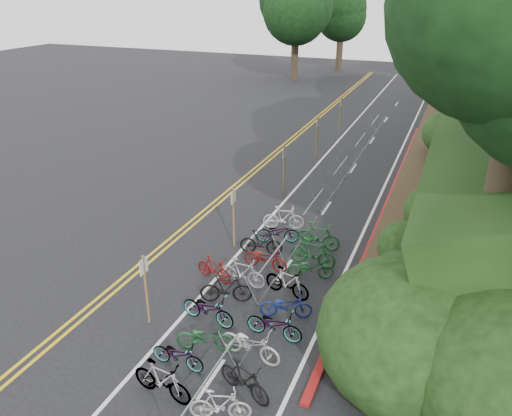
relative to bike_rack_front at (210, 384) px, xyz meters
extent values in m
plane|color=black|center=(-3.55, 2.92, -0.81)|extent=(120.00, 120.00, 0.00)
cube|color=gold|center=(-5.70, 12.92, -0.81)|extent=(0.12, 80.00, 0.01)
cube|color=gold|center=(-5.40, 12.92, -0.81)|extent=(0.12, 80.00, 0.01)
cube|color=silver|center=(-2.55, 12.92, -0.81)|extent=(0.12, 80.00, 0.01)
cube|color=silver|center=(1.65, 12.92, -0.81)|extent=(0.12, 80.00, 0.01)
cube|color=silver|center=(-0.45, 0.92, -0.81)|extent=(0.10, 1.60, 0.01)
cube|color=silver|center=(-0.45, 6.92, -0.81)|extent=(0.10, 1.60, 0.01)
cube|color=silver|center=(-0.45, 12.92, -0.81)|extent=(0.10, 1.60, 0.01)
cube|color=silver|center=(-0.45, 18.92, -0.81)|extent=(0.10, 1.60, 0.01)
cube|color=silver|center=(-0.45, 24.92, -0.81)|extent=(0.10, 1.60, 0.01)
cube|color=silver|center=(-0.45, 30.92, -0.81)|extent=(0.10, 1.60, 0.01)
cube|color=silver|center=(-0.45, 36.92, -0.81)|extent=(0.10, 1.60, 0.01)
cube|color=maroon|center=(2.15, 14.92, -0.76)|extent=(0.25, 28.00, 0.10)
cube|color=#382819|center=(2.85, 24.92, -0.73)|extent=(1.40, 44.00, 0.16)
ellipsoid|color=#284C19|center=(3.65, 5.92, 0.23)|extent=(2.00, 2.80, 1.60)
ellipsoid|color=#284C19|center=(4.45, 10.92, 0.74)|extent=(2.60, 3.64, 2.08)
ellipsoid|color=#284C19|center=(5.65, 16.92, 1.18)|extent=(2.20, 3.08, 1.76)
ellipsoid|color=#284C19|center=(4.25, 22.92, 0.75)|extent=(3.00, 4.20, 2.40)
ellipsoid|color=#284C19|center=(4.95, 28.92, 0.91)|extent=(2.40, 3.36, 1.92)
ellipsoid|color=#284C19|center=(6.25, 32.92, 1.60)|extent=(2.80, 3.92, 2.24)
ellipsoid|color=#284C19|center=(3.45, 8.92, 0.09)|extent=(1.80, 2.52, 1.44)
ellipsoid|color=#284C19|center=(6.45, 20.92, 1.79)|extent=(3.20, 4.48, 2.56)
ellipsoid|color=black|center=(4.45, 3.42, 0.40)|extent=(5.28, 6.16, 3.52)
cylinder|color=#2D2319|center=(5.95, 5.92, 2.99)|extent=(0.78, 0.78, 5.21)
cylinder|color=#2D2319|center=(-12.55, 44.92, 1.79)|extent=(0.78, 0.78, 5.21)
ellipsoid|color=black|center=(-12.55, 44.92, 6.53)|extent=(7.12, 7.12, 6.76)
cylinder|color=#2D2319|center=(-9.55, 52.92, 1.59)|extent=(0.76, 0.76, 4.81)
ellipsoid|color=black|center=(-9.55, 52.92, 5.86)|extent=(6.23, 6.23, 5.92)
cylinder|color=#989DA5|center=(0.00, 0.00, 0.25)|extent=(0.05, 3.37, 0.05)
cylinder|color=#989DA5|center=(-0.28, 1.59, -0.28)|extent=(0.54, 0.04, 1.04)
cylinder|color=#989DA5|center=(0.28, 1.59, -0.28)|extent=(0.54, 0.04, 1.04)
cylinder|color=#989DA5|center=(-0.55, 5.92, 0.34)|extent=(0.05, 3.00, 0.05)
cylinder|color=#989DA5|center=(-0.83, 4.52, -0.24)|extent=(0.58, 0.04, 1.13)
cylinder|color=#989DA5|center=(-0.27, 4.52, -0.24)|extent=(0.58, 0.04, 1.13)
cylinder|color=#989DA5|center=(-0.83, 7.32, -0.24)|extent=(0.58, 0.04, 1.13)
cylinder|color=#989DA5|center=(-0.27, 7.32, -0.24)|extent=(0.58, 0.04, 1.13)
cylinder|color=#989DA5|center=(-0.55, 10.92, 0.34)|extent=(0.05, 3.00, 0.05)
cylinder|color=#989DA5|center=(-0.83, 9.52, -0.24)|extent=(0.58, 0.04, 1.13)
cylinder|color=#989DA5|center=(-0.27, 9.52, -0.24)|extent=(0.58, 0.04, 1.13)
cylinder|color=#989DA5|center=(-0.83, 12.32, -0.24)|extent=(0.58, 0.04, 1.13)
cylinder|color=#989DA5|center=(-0.27, 12.32, -0.24)|extent=(0.58, 0.04, 1.13)
cylinder|color=#989DA5|center=(-0.55, 15.92, 0.34)|extent=(0.05, 3.00, 0.05)
cylinder|color=#989DA5|center=(-0.83, 14.52, -0.24)|extent=(0.58, 0.04, 1.13)
cylinder|color=#989DA5|center=(-0.27, 14.52, -0.24)|extent=(0.58, 0.04, 1.13)
cylinder|color=#989DA5|center=(-0.83, 17.32, -0.24)|extent=(0.58, 0.04, 1.13)
cylinder|color=#989DA5|center=(-0.27, 17.32, -0.24)|extent=(0.58, 0.04, 1.13)
cylinder|color=#989DA5|center=(-0.55, 20.92, 0.34)|extent=(0.05, 3.00, 0.05)
cylinder|color=#989DA5|center=(-0.83, 19.52, -0.24)|extent=(0.58, 0.04, 1.13)
cylinder|color=#989DA5|center=(-0.27, 19.52, -0.24)|extent=(0.58, 0.04, 1.13)
cylinder|color=#989DA5|center=(-0.83, 22.32, -0.24)|extent=(0.58, 0.04, 1.13)
cylinder|color=#989DA5|center=(-0.27, 22.32, -0.24)|extent=(0.58, 0.04, 1.13)
cylinder|color=#989DA5|center=(-0.55, 25.92, 0.34)|extent=(0.05, 3.00, 0.05)
cylinder|color=#989DA5|center=(-0.83, 24.52, -0.24)|extent=(0.58, 0.04, 1.13)
cylinder|color=#989DA5|center=(-0.27, 24.52, -0.24)|extent=(0.58, 0.04, 1.13)
cylinder|color=#989DA5|center=(-0.83, 27.32, -0.24)|extent=(0.58, 0.04, 1.13)
cylinder|color=#989DA5|center=(-0.27, 27.32, -0.24)|extent=(0.58, 0.04, 1.13)
cylinder|color=brown|center=(-3.36, 2.39, 0.38)|extent=(0.08, 0.08, 2.38)
cube|color=silver|center=(-3.36, 2.39, 1.22)|extent=(0.02, 0.40, 0.50)
cylinder|color=brown|center=(-2.95, 7.92, 0.44)|extent=(0.08, 0.08, 2.50)
cube|color=silver|center=(-2.95, 7.92, 1.34)|extent=(0.02, 0.40, 0.50)
cylinder|color=brown|center=(-2.95, 13.92, 0.44)|extent=(0.08, 0.08, 2.50)
cube|color=silver|center=(-2.95, 13.92, 1.34)|extent=(0.02, 0.40, 0.50)
cylinder|color=brown|center=(-2.95, 19.92, 0.44)|extent=(0.08, 0.08, 2.50)
cube|color=silver|center=(-2.95, 19.92, 1.34)|extent=(0.02, 0.40, 0.50)
cylinder|color=brown|center=(-2.95, 25.92, 0.44)|extent=(0.08, 0.08, 2.50)
cube|color=silver|center=(-2.95, 25.92, 1.34)|extent=(0.02, 0.40, 0.50)
imported|color=maroon|center=(-2.58, 5.38, -0.35)|extent=(0.80, 1.58, 0.92)
imported|color=slate|center=(-1.31, -0.10, -0.27)|extent=(0.71, 1.84, 1.08)
imported|color=beige|center=(0.38, -0.21, -0.35)|extent=(0.90, 1.59, 0.92)
imported|color=slate|center=(-1.51, 1.01, -0.39)|extent=(0.58, 1.60, 0.84)
imported|color=black|center=(0.60, 0.74, -0.30)|extent=(1.01, 1.75, 1.01)
imported|color=#144C1E|center=(-1.13, 1.93, -0.36)|extent=(1.08, 1.80, 0.89)
imported|color=beige|center=(0.21, 2.09, -0.32)|extent=(0.88, 1.94, 0.98)
imported|color=slate|center=(-1.65, 3.11, -0.32)|extent=(0.87, 1.92, 0.97)
imported|color=slate|center=(0.51, 3.19, -0.35)|extent=(0.68, 1.79, 0.93)
imported|color=black|center=(-1.60, 4.30, -0.29)|extent=(1.10, 1.81, 1.05)
imported|color=navy|center=(0.50, 4.26, -0.38)|extent=(1.08, 1.76, 0.87)
imported|color=#9E9EA3|center=(-1.51, 5.41, -0.29)|extent=(0.53, 1.74, 1.04)
imported|color=slate|center=(0.15, 5.41, -0.30)|extent=(0.87, 1.78, 1.03)
imported|color=maroon|center=(-1.15, 6.76, -0.35)|extent=(0.74, 1.78, 0.92)
imported|color=#144C1E|center=(0.56, 6.77, -0.38)|extent=(1.06, 1.75, 0.87)
imported|color=black|center=(-1.72, 7.74, -0.30)|extent=(0.77, 1.75, 1.02)
imported|color=#144C1E|center=(0.39, 7.64, -0.27)|extent=(0.68, 1.85, 1.09)
imported|color=slate|center=(-1.45, 8.90, -0.36)|extent=(1.14, 1.82, 0.90)
imported|color=#144C1E|center=(0.21, 9.02, -0.27)|extent=(0.62, 1.84, 1.09)
imported|color=beige|center=(-1.62, 10.11, -0.28)|extent=(0.98, 1.84, 1.06)
camera|label=1|loc=(4.54, -8.17, 8.89)|focal=35.00mm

